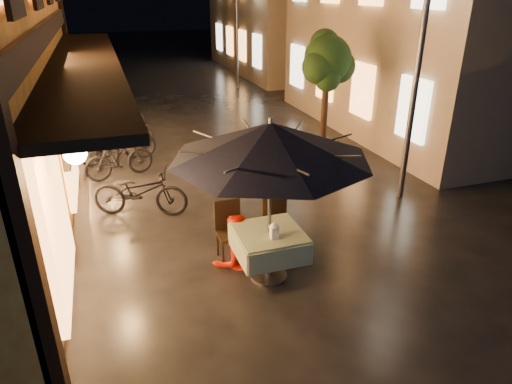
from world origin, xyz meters
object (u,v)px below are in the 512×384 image
object	(u,v)px
cafe_table	(269,243)
person_yellow	(277,218)
patio_umbrella	(270,141)
table_lantern	(274,229)
person_orange	(234,217)
bicycle_0	(140,192)
streetlamp_near	(420,52)

from	to	relation	value
cafe_table	person_yellow	xyz separation A→B (m)	(0.33, 0.53, 0.09)
patio_umbrella	table_lantern	distance (m)	1.25
cafe_table	person_yellow	size ratio (longest dim) A/B	0.73
cafe_table	person_orange	distance (m)	0.69
person_orange	cafe_table	bearing A→B (deg)	109.88
bicycle_0	person_orange	bearing A→B (deg)	-129.36
person_orange	person_yellow	xyz separation A→B (m)	(0.70, -0.01, -0.13)
table_lantern	person_yellow	world-z (taller)	person_yellow
person_yellow	table_lantern	bearing A→B (deg)	58.18
streetlamp_near	person_orange	xyz separation A→B (m)	(-3.99, -1.33, -2.11)
person_yellow	bicycle_0	world-z (taller)	person_yellow
person_yellow	person_orange	bearing A→B (deg)	-8.78
cafe_table	table_lantern	xyz separation A→B (m)	(0.00, -0.20, 0.33)
patio_umbrella	table_lantern	bearing A→B (deg)	-90.00
patio_umbrella	person_yellow	world-z (taller)	patio_umbrella
person_orange	person_yellow	distance (m)	0.71
table_lantern	person_orange	bearing A→B (deg)	116.31
streetlamp_near	person_yellow	world-z (taller)	streetlamp_near
cafe_table	bicycle_0	xyz separation A→B (m)	(-1.60, 2.74, -0.11)
streetlamp_near	cafe_table	distance (m)	4.69
streetlamp_near	table_lantern	size ratio (longest dim) A/B	16.92
person_orange	patio_umbrella	bearing A→B (deg)	109.88
streetlamp_near	cafe_table	world-z (taller)	streetlamp_near
patio_umbrella	bicycle_0	size ratio (longest dim) A/B	1.54
cafe_table	streetlamp_near	bearing A→B (deg)	27.30
patio_umbrella	table_lantern	size ratio (longest dim) A/B	11.18
cafe_table	person_orange	world-z (taller)	person_orange
person_yellow	bicycle_0	distance (m)	2.94
person_orange	table_lantern	bearing A→B (deg)	102.04
table_lantern	person_yellow	distance (m)	0.84
patio_umbrella	streetlamp_near	bearing A→B (deg)	27.30
cafe_table	patio_umbrella	bearing A→B (deg)	-138.81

